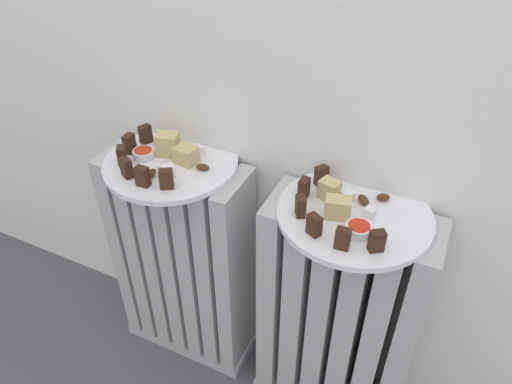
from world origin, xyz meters
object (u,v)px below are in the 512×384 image
Objects in this scene: jam_bowl_right at (358,229)px; plate_right at (354,214)px; radiator_left at (184,264)px; radiator_right at (337,320)px; fork at (158,168)px; plate_left at (171,163)px; jam_bowl_left at (144,153)px.

plate_right is at bearing 110.77° from jam_bowl_right.
radiator_left is 1.00× the size of radiator_right.
fork reaches higher than radiator_right.
plate_right is at bearing 90.00° from radiator_right.
fork reaches higher than plate_left.
plate_left is at bearing 180.00° from plate_right.
plate_right is (0.00, 0.00, 0.31)m from radiator_right.
plate_right is at bearing 0.00° from radiator_left.
radiator_right is 0.31m from plate_right.
plate_right is 3.22× the size of fork.
plate_right is 6.18× the size of jam_bowl_left.
fork reaches higher than plate_right.
plate_right reaches higher than radiator_right.
plate_right is 0.41m from fork.
jam_bowl_left is at bearing -178.07° from plate_right.
fork is (-0.41, -0.04, 0.32)m from radiator_right.
jam_bowl_right is (0.02, -0.06, 0.02)m from plate_right.
plate_left reaches higher than radiator_left.
plate_left is 0.06m from jam_bowl_left.
fork is at bearing -100.33° from plate_left.
radiator_left and radiator_right have the same top height.
radiator_left is 2.07× the size of plate_right.
radiator_right is 0.52m from fork.
fork is (-0.41, -0.04, 0.01)m from plate_right.
plate_left is 3.22× the size of fork.
plate_right is (0.41, 0.00, 0.31)m from radiator_left.
plate_left is at bearing 180.00° from radiator_right.
fork is (-0.43, 0.02, -0.01)m from jam_bowl_right.
radiator_left is 2.07× the size of plate_left.
jam_bowl_right is (0.49, -0.04, 0.00)m from jam_bowl_left.
fork is at bearing -100.33° from radiator_left.
jam_bowl_left is 0.06m from fork.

